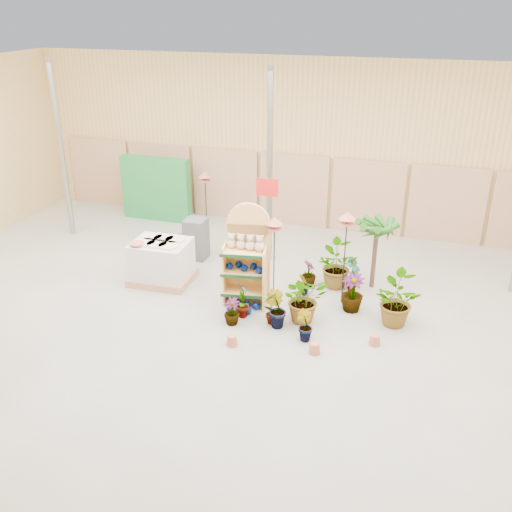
# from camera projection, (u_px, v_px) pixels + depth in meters

# --- Properties ---
(room) EXTENTS (15.20, 12.10, 4.70)m
(room) POSITION_uv_depth(u_px,v_px,m) (231.00, 208.00, 10.72)
(room) COLOR gray
(room) RESTS_ON ground
(display_shelf) EXTENTS (0.98, 0.71, 2.13)m
(display_shelf) POSITION_uv_depth(u_px,v_px,m) (247.00, 258.00, 11.62)
(display_shelf) COLOR #E1A559
(display_shelf) RESTS_ON ground
(teddy_bears) EXTENTS (0.79, 0.21, 0.34)m
(teddy_bears) POSITION_uv_depth(u_px,v_px,m) (247.00, 243.00, 11.37)
(teddy_bears) COLOR beige
(teddy_bears) RESTS_ON display_shelf
(gazing_balls_shelf) EXTENTS (0.78, 0.27, 0.15)m
(gazing_balls_shelf) POSITION_uv_depth(u_px,v_px,m) (245.00, 267.00, 11.56)
(gazing_balls_shelf) COLOR #001564
(gazing_balls_shelf) RESTS_ON display_shelf
(gazing_balls_floor) EXTENTS (0.63, 0.39, 0.15)m
(gazing_balls_floor) POSITION_uv_depth(u_px,v_px,m) (243.00, 307.00, 11.60)
(gazing_balls_floor) COLOR #001564
(gazing_balls_floor) RESTS_ON ground
(pallet_stack) EXTENTS (1.36, 1.15, 0.99)m
(pallet_stack) POSITION_uv_depth(u_px,v_px,m) (162.00, 261.00, 12.66)
(pallet_stack) COLOR #A47758
(pallet_stack) RESTS_ON ground
(charcoal_planters) EXTENTS (0.80, 0.50, 1.00)m
(charcoal_planters) POSITION_uv_depth(u_px,v_px,m) (193.00, 241.00, 13.83)
(charcoal_planters) COLOR #3C3C3C
(charcoal_planters) RESTS_ON ground
(trellis_stock) EXTENTS (2.00, 0.30, 1.80)m
(trellis_stock) POSITION_uv_depth(u_px,v_px,m) (156.00, 189.00, 16.02)
(trellis_stock) COLOR #1E7632
(trellis_stock) RESTS_ON ground
(offer_sign) EXTENTS (0.50, 0.08, 2.20)m
(offer_sign) POSITION_uv_depth(u_px,v_px,m) (267.00, 206.00, 12.76)
(offer_sign) COLOR gray
(offer_sign) RESTS_ON ground
(bird_table_front) EXTENTS (0.34, 0.34, 1.87)m
(bird_table_front) POSITION_uv_depth(u_px,v_px,m) (275.00, 224.00, 11.28)
(bird_table_front) COLOR black
(bird_table_front) RESTS_ON ground
(bird_table_right) EXTENTS (0.34, 0.34, 2.01)m
(bird_table_right) POSITION_uv_depth(u_px,v_px,m) (347.00, 219.00, 11.16)
(bird_table_right) COLOR black
(bird_table_right) RESTS_ON ground
(bird_table_back) EXTENTS (0.34, 0.34, 1.65)m
(bird_table_back) POSITION_uv_depth(u_px,v_px,m) (205.00, 176.00, 14.97)
(bird_table_back) COLOR black
(bird_table_back) RESTS_ON ground
(palm) EXTENTS (0.70, 0.70, 1.68)m
(palm) POSITION_uv_depth(u_px,v_px,m) (377.00, 226.00, 12.00)
(palm) COLOR #513527
(palm) RESTS_ON ground
(potted_plant_0) EXTENTS (0.51, 0.52, 0.83)m
(potted_plant_0) POSITION_uv_depth(u_px,v_px,m) (243.00, 299.00, 11.22)
(potted_plant_0) COLOR #1D5414
(potted_plant_0) RESTS_ON ground
(potted_plant_1) EXTENTS (0.49, 0.44, 0.75)m
(potted_plant_1) POSITION_uv_depth(u_px,v_px,m) (276.00, 309.00, 10.93)
(potted_plant_1) COLOR #1D5414
(potted_plant_1) RESTS_ON ground
(potted_plant_2) EXTENTS (1.14, 1.11, 0.97)m
(potted_plant_2) POSITION_uv_depth(u_px,v_px,m) (304.00, 298.00, 11.09)
(potted_plant_2) COLOR #1D5414
(potted_plant_2) RESTS_ON ground
(potted_plant_3) EXTENTS (0.58, 0.58, 0.81)m
(potted_plant_3) POSITION_uv_depth(u_px,v_px,m) (352.00, 292.00, 11.48)
(potted_plant_3) COLOR #1D5414
(potted_plant_3) RESTS_ON ground
(potted_plant_4) EXTENTS (0.40, 0.49, 0.81)m
(potted_plant_4) POSITION_uv_depth(u_px,v_px,m) (352.00, 275.00, 12.22)
(potted_plant_4) COLOR #1D5414
(potted_plant_4) RESTS_ON ground
(potted_plant_5) EXTENTS (0.27, 0.32, 0.53)m
(potted_plant_5) POSITION_uv_depth(u_px,v_px,m) (304.00, 284.00, 12.12)
(potted_plant_5) COLOR #1D5414
(potted_plant_5) RESTS_ON ground
(potted_plant_6) EXTENTS (1.19, 1.17, 1.00)m
(potted_plant_6) POSITION_uv_depth(u_px,v_px,m) (334.00, 266.00, 12.41)
(potted_plant_6) COLOR #1D5414
(potted_plant_6) RESTS_ON ground
(potted_plant_7) EXTENTS (0.36, 0.36, 0.55)m
(potted_plant_7) POSITION_uv_depth(u_px,v_px,m) (232.00, 311.00, 11.05)
(potted_plant_7) COLOR #1D5414
(potted_plant_7) RESTS_ON ground
(potted_plant_8) EXTENTS (0.42, 0.46, 0.73)m
(potted_plant_8) POSITION_uv_depth(u_px,v_px,m) (272.00, 307.00, 11.04)
(potted_plant_8) COLOR #1D5414
(potted_plant_8) RESTS_ON ground
(potted_plant_9) EXTENTS (0.42, 0.40, 0.60)m
(potted_plant_9) POSITION_uv_depth(u_px,v_px,m) (304.00, 326.00, 10.53)
(potted_plant_9) COLOR #1D5414
(potted_plant_9) RESTS_ON ground
(potted_plant_10) EXTENTS (1.18, 1.21, 1.02)m
(potted_plant_10) POSITION_uv_depth(u_px,v_px,m) (394.00, 300.00, 10.97)
(potted_plant_10) COLOR #1D5414
(potted_plant_10) RESTS_ON ground
(potted_plant_11) EXTENTS (0.40, 0.40, 0.59)m
(potted_plant_11) POSITION_uv_depth(u_px,v_px,m) (309.00, 273.00, 12.52)
(potted_plant_11) COLOR #1D5414
(potted_plant_11) RESTS_ON ground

